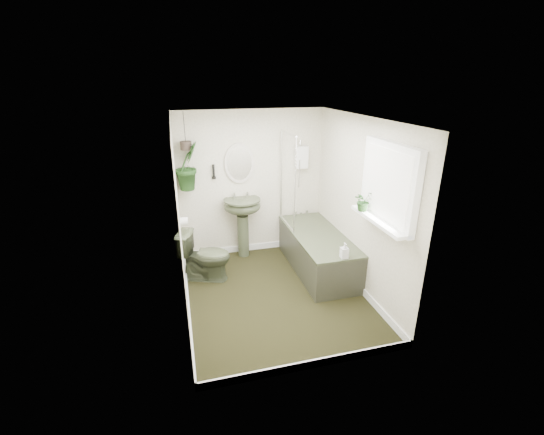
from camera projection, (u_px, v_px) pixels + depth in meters
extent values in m
cube|color=black|center=(275.00, 294.00, 4.91)|extent=(2.30, 2.80, 0.02)
cube|color=white|center=(275.00, 118.00, 4.08)|extent=(2.30, 2.80, 0.02)
cube|color=#ECE5CB|center=(252.00, 184.00, 5.76)|extent=(2.30, 0.02, 2.30)
cube|color=#ECE5CB|center=(317.00, 268.00, 3.22)|extent=(2.30, 0.02, 2.30)
cube|color=#ECE5CB|center=(179.00, 223.00, 4.22)|extent=(0.02, 2.80, 2.30)
cube|color=#ECE5CB|center=(360.00, 206.00, 4.77)|extent=(0.02, 2.80, 2.30)
cube|color=white|center=(275.00, 290.00, 4.89)|extent=(2.30, 2.80, 0.10)
cube|color=white|center=(301.00, 157.00, 5.75)|extent=(0.20, 0.10, 0.35)
ellipsoid|color=beige|center=(239.00, 163.00, 5.56)|extent=(0.46, 0.03, 0.62)
cylinder|color=black|center=(214.00, 172.00, 5.49)|extent=(0.04, 0.04, 0.22)
cylinder|color=white|center=(184.00, 221.00, 4.95)|extent=(0.11, 0.11, 0.11)
cube|color=white|center=(389.00, 184.00, 3.95)|extent=(0.08, 1.00, 0.90)
cube|color=white|center=(379.00, 221.00, 4.08)|extent=(0.18, 1.00, 0.04)
cube|color=white|center=(385.00, 184.00, 3.93)|extent=(0.01, 0.86, 0.76)
imported|color=#3C432D|center=(205.00, 256.00, 5.17)|extent=(0.81, 0.62, 0.73)
imported|color=black|center=(363.00, 201.00, 4.29)|extent=(0.27, 0.25, 0.24)
imported|color=black|center=(188.00, 166.00, 5.25)|extent=(0.49, 0.49, 0.70)
imported|color=black|center=(344.00, 250.00, 4.60)|extent=(0.10, 0.10, 0.21)
cylinder|color=#322720|center=(186.00, 146.00, 5.14)|extent=(0.16, 0.16, 0.12)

